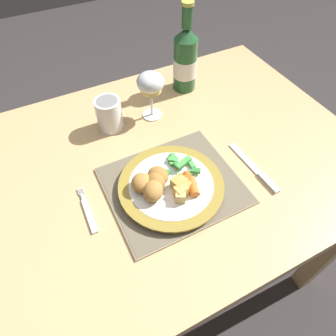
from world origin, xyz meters
The scene contains 13 objects.
ground_plane centered at (0.00, 0.00, 0.00)m, with size 6.00×6.00×0.00m, color #383333.
dining_table centered at (0.00, 0.00, 0.63)m, with size 1.13×0.81×0.74m.
placemat centered at (-0.02, -0.10, 0.74)m, with size 0.33×0.29×0.01m.
dinner_plate centered at (-0.03, -0.11, 0.76)m, with size 0.26×0.26×0.02m.
breaded_croquettes centered at (-0.08, -0.10, 0.78)m, with size 0.11×0.11×0.04m.
green_beans_pile centered at (0.01, -0.07, 0.77)m, with size 0.09×0.10×0.02m.
glazed_carrots centered at (0.00, -0.13, 0.78)m, with size 0.07×0.07×0.02m.
fork centered at (-0.24, -0.08, 0.74)m, with size 0.02×0.14×0.01m.
table_knife centered at (0.20, -0.16, 0.74)m, with size 0.02×0.19×0.01m.
wine_glass centered at (0.05, 0.18, 0.85)m, with size 0.08×0.08×0.15m.
bottle centered at (0.21, 0.26, 0.84)m, with size 0.08×0.08×0.28m.
roast_potatoes centered at (-0.02, -0.14, 0.78)m, with size 0.05×0.07×0.03m.
drinking_cup centered at (-0.08, 0.18, 0.79)m, with size 0.08×0.08×0.10m.
Camera 1 is at (-0.24, -0.50, 1.36)m, focal length 32.00 mm.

